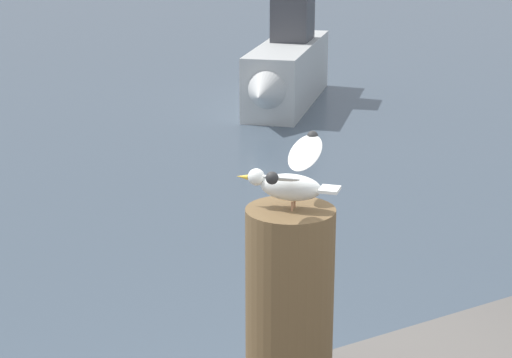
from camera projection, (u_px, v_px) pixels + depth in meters
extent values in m
cylinder|color=brown|center=(289.00, 311.00, 3.45)|extent=(0.34, 0.34, 0.83)
cylinder|color=tan|center=(294.00, 203.00, 3.34)|extent=(0.01, 0.01, 0.04)
cylinder|color=tan|center=(292.00, 206.00, 3.31)|extent=(0.01, 0.01, 0.04)
ellipsoid|color=silver|center=(291.00, 187.00, 3.31)|extent=(0.22, 0.23, 0.10)
sphere|color=silver|center=(256.00, 177.00, 3.34)|extent=(0.06, 0.06, 0.06)
cone|color=gold|center=(242.00, 177.00, 3.35)|extent=(0.05, 0.05, 0.02)
cube|color=silver|center=(330.00, 189.00, 3.26)|extent=(0.11, 0.11, 0.01)
ellipsoid|color=silver|center=(305.00, 152.00, 3.44)|extent=(0.27, 0.26, 0.10)
sphere|color=#262626|center=(313.00, 136.00, 3.53)|extent=(0.04, 0.04, 0.04)
ellipsoid|color=silver|center=(281.00, 178.00, 3.12)|extent=(0.27, 0.26, 0.10)
sphere|color=#262626|center=(272.00, 178.00, 3.00)|extent=(0.04, 0.04, 0.04)
cube|color=silver|center=(288.00, 74.00, 14.04)|extent=(2.69, 2.76, 0.94)
cone|color=silver|center=(264.00, 93.00, 12.42)|extent=(1.00, 1.00, 0.71)
cube|color=#47474C|center=(293.00, 18.00, 14.13)|extent=(0.95, 0.96, 0.69)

